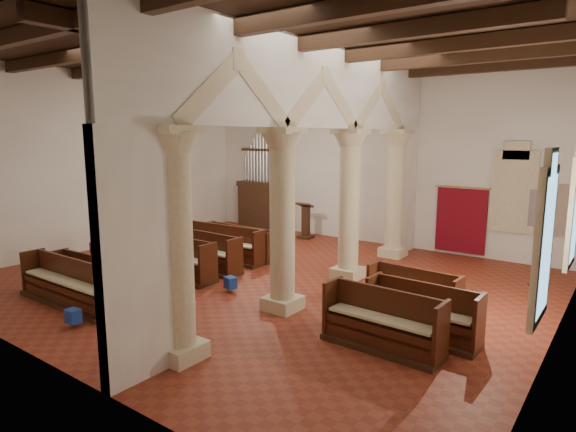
% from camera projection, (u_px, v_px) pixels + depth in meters
% --- Properties ---
extents(floor, '(14.00, 14.00, 0.00)m').
position_uv_depth(floor, '(263.00, 280.00, 13.16)').
color(floor, maroon).
rests_on(floor, ground).
extents(ceiling, '(14.00, 14.00, 0.00)m').
position_uv_depth(ceiling, '(261.00, 51.00, 12.15)').
color(ceiling, black).
rests_on(ceiling, wall_back).
extents(wall_back, '(14.00, 0.02, 6.00)m').
position_uv_depth(wall_back, '(367.00, 160.00, 17.43)').
color(wall_back, white).
rests_on(wall_back, floor).
extents(wall_front, '(14.00, 0.02, 6.00)m').
position_uv_depth(wall_front, '(30.00, 191.00, 7.88)').
color(wall_front, white).
rests_on(wall_front, floor).
extents(wall_left, '(0.02, 12.00, 6.00)m').
position_uv_depth(wall_left, '(106.00, 161.00, 16.74)').
color(wall_left, white).
rests_on(wall_left, floor).
extents(wall_right, '(0.02, 12.00, 6.00)m').
position_uv_depth(wall_right, '(565.00, 187.00, 8.58)').
color(wall_right, white).
rests_on(wall_right, floor).
extents(ceiling_beams, '(13.80, 11.80, 0.30)m').
position_uv_depth(ceiling_beams, '(261.00, 59.00, 12.18)').
color(ceiling_beams, '#3A2112').
rests_on(ceiling_beams, wall_back).
extents(arcade, '(0.90, 11.90, 6.00)m').
position_uv_depth(arcade, '(320.00, 150.00, 11.51)').
color(arcade, beige).
rests_on(arcade, floor).
extents(window_right_a, '(0.03, 1.00, 2.20)m').
position_uv_depth(window_right_a, '(546.00, 246.00, 7.53)').
color(window_right_a, '#33745E').
rests_on(window_right_a, wall_right).
extents(window_right_b, '(0.03, 1.00, 2.20)m').
position_uv_depth(window_right_b, '(576.00, 213.00, 10.71)').
color(window_right_b, '#33745E').
rests_on(window_right_b, wall_right).
extents(window_back, '(1.00, 0.03, 2.20)m').
position_uv_depth(window_back, '(514.00, 192.00, 14.63)').
color(window_back, '#33745E').
rests_on(window_back, wall_back).
extents(pipe_organ, '(2.10, 0.85, 4.40)m').
position_uv_depth(pipe_organ, '(262.00, 197.00, 19.92)').
color(pipe_organ, '#3A2112').
rests_on(pipe_organ, floor).
extents(lectern, '(0.58, 0.59, 1.41)m').
position_uv_depth(lectern, '(306.00, 223.00, 18.29)').
color(lectern, '#3C2713').
rests_on(lectern, floor).
extents(dossal_curtain, '(1.80, 0.07, 2.17)m').
position_uv_depth(dossal_curtain, '(461.00, 220.00, 15.63)').
color(dossal_curtain, maroon).
rests_on(dossal_curtain, floor).
extents(processional_banner, '(0.62, 0.78, 2.71)m').
position_uv_depth(processional_banner, '(538.00, 254.00, 12.52)').
color(processional_banner, '#3A2112').
rests_on(processional_banner, floor).
extents(hymnal_box_a, '(0.29, 0.24, 0.29)m').
position_uv_depth(hymnal_box_a, '(73.00, 316.00, 9.86)').
color(hymnal_box_a, navy).
rests_on(hymnal_box_a, floor).
extents(hymnal_box_b, '(0.42, 0.37, 0.36)m').
position_uv_depth(hymnal_box_b, '(131.00, 286.00, 11.72)').
color(hymnal_box_b, navy).
rests_on(hymnal_box_b, floor).
extents(hymnal_box_c, '(0.35, 0.31, 0.29)m').
position_uv_depth(hymnal_box_c, '(230.00, 283.00, 12.08)').
color(hymnal_box_c, navy).
rests_on(hymnal_box_c, floor).
extents(tube_heater_a, '(0.96, 0.43, 0.10)m').
position_uv_depth(tube_heater_a, '(89.00, 296.00, 11.30)').
color(tube_heater_a, white).
rests_on(tube_heater_a, floor).
extents(tube_heater_b, '(0.93, 0.20, 0.09)m').
position_uv_depth(tube_heater_b, '(90.00, 306.00, 10.66)').
color(tube_heater_b, white).
rests_on(tube_heater_b, floor).
extents(nave_pew_0, '(3.25, 0.72, 1.06)m').
position_uv_depth(nave_pew_0, '(68.00, 290.00, 11.20)').
color(nave_pew_0, '#3A2112').
rests_on(nave_pew_0, floor).
extents(nave_pew_1, '(2.92, 0.79, 0.97)m').
position_uv_depth(nave_pew_1, '(93.00, 283.00, 11.80)').
color(nave_pew_1, '#3A2112').
rests_on(nave_pew_1, floor).
extents(nave_pew_2, '(3.05, 0.75, 0.97)m').
position_uv_depth(nave_pew_2, '(134.00, 272.00, 12.77)').
color(nave_pew_2, '#3A2112').
rests_on(nave_pew_2, floor).
extents(nave_pew_3, '(3.12, 0.76, 1.13)m').
position_uv_depth(nave_pew_3, '(170.00, 263.00, 13.44)').
color(nave_pew_3, '#3A2112').
rests_on(nave_pew_3, floor).
extents(nave_pew_4, '(3.32, 0.83, 1.09)m').
position_uv_depth(nave_pew_4, '(196.00, 256.00, 14.32)').
color(nave_pew_4, '#3A2112').
rests_on(nave_pew_4, floor).
extents(nave_pew_5, '(3.29, 0.89, 1.10)m').
position_uv_depth(nave_pew_5, '(219.00, 248.00, 15.24)').
color(nave_pew_5, '#3A2112').
rests_on(nave_pew_5, floor).
extents(nave_pew_6, '(2.91, 0.74, 0.98)m').
position_uv_depth(nave_pew_6, '(239.00, 246.00, 15.66)').
color(nave_pew_6, '#3A2112').
rests_on(nave_pew_6, floor).
extents(aisle_pew_0, '(2.29, 0.82, 1.11)m').
position_uv_depth(aisle_pew_0, '(382.00, 329.00, 8.87)').
color(aisle_pew_0, '#3A2112').
rests_on(aisle_pew_0, floor).
extents(aisle_pew_1, '(2.21, 0.78, 1.08)m').
position_uv_depth(aisle_pew_1, '(422.00, 320.00, 9.32)').
color(aisle_pew_1, '#3A2112').
rests_on(aisle_pew_1, floor).
extents(aisle_pew_2, '(2.07, 0.81, 1.02)m').
position_uv_depth(aisle_pew_2, '(413.00, 300.00, 10.53)').
color(aisle_pew_2, '#3A2112').
rests_on(aisle_pew_2, floor).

